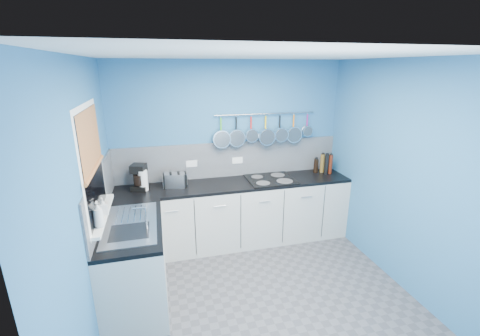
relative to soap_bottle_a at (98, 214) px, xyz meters
name	(u,v)px	position (x,y,z in m)	size (l,w,h in m)	color
floor	(262,297)	(1.53, -0.01, -1.18)	(3.20, 3.00, 0.02)	#47474C
ceiling	(267,54)	(1.53, -0.01, 1.34)	(3.20, 3.00, 0.02)	white
wall_back	(230,152)	(1.53, 1.50, 0.08)	(3.20, 0.02, 2.50)	#2A6493
wall_front	(353,288)	(1.53, -1.52, 0.08)	(3.20, 0.02, 2.50)	#2A6493
wall_left	(87,207)	(-0.08, -0.01, 0.08)	(0.02, 3.00, 2.50)	#2A6493
wall_right	(403,176)	(3.14, -0.01, 0.08)	(0.02, 3.00, 2.50)	#2A6493
backsplash_back	(230,159)	(1.53, 1.48, -0.02)	(3.20, 0.02, 0.50)	gray
backsplash_left	(101,193)	(-0.06, 0.59, -0.02)	(0.02, 1.80, 0.50)	gray
cabinet_run_back	(235,214)	(1.53, 1.19, -0.74)	(3.20, 0.60, 0.86)	#BAB6AE
worktop_back	(235,184)	(1.53, 1.19, -0.29)	(3.20, 0.60, 0.04)	black
cabinet_run_left	(135,264)	(0.23, 0.29, -0.74)	(0.60, 1.20, 0.86)	#BAB6AE
worktop_left	(131,226)	(0.23, 0.29, -0.29)	(0.60, 1.20, 0.04)	black
window_frame	(92,164)	(-0.05, 0.29, 0.38)	(0.01, 1.00, 1.10)	white
window_glass	(93,164)	(-0.04, 0.29, 0.38)	(0.01, 0.90, 1.00)	black
bamboo_blind	(90,140)	(-0.03, 0.29, 0.61)	(0.01, 0.90, 0.55)	#AB6535
window_sill	(102,214)	(-0.02, 0.29, -0.13)	(0.10, 0.98, 0.03)	white
sink_unit	(131,223)	(0.23, 0.29, -0.27)	(0.50, 0.95, 0.01)	silver
mixer_tap	(146,218)	(0.39, 0.11, -0.14)	(0.12, 0.08, 0.26)	silver
socket_left	(192,164)	(0.98, 1.47, -0.04)	(0.15, 0.01, 0.09)	white
socket_right	(237,160)	(1.63, 1.47, -0.04)	(0.15, 0.01, 0.09)	white
pot_rail	(266,114)	(2.03, 1.44, 0.61)	(0.02, 0.02, 1.45)	silver
soap_bottle_a	(98,214)	(0.00, 0.00, 0.00)	(0.09, 0.09, 0.24)	white
soap_bottle_b	(103,206)	(0.00, 0.25, -0.03)	(0.08, 0.08, 0.17)	white
paper_towel	(143,180)	(0.34, 1.21, -0.14)	(0.12, 0.12, 0.26)	white
coffee_maker	(139,177)	(0.29, 1.24, -0.10)	(0.19, 0.21, 0.33)	black
toaster	(175,180)	(0.73, 1.24, -0.18)	(0.28, 0.16, 0.18)	silver
canister	(184,180)	(0.85, 1.29, -0.20)	(0.10, 0.10, 0.14)	silver
hob	(271,179)	(2.04, 1.18, -0.26)	(0.64, 0.57, 0.01)	black
pan_0	(221,132)	(1.40, 1.43, 0.39)	(0.25, 0.09, 0.44)	silver
pan_1	(236,131)	(1.61, 1.43, 0.39)	(0.25, 0.07, 0.44)	silver
pan_2	(251,128)	(1.82, 1.43, 0.42)	(0.19, 0.09, 0.38)	silver
pan_3	(266,129)	(2.03, 1.43, 0.39)	(0.24, 0.12, 0.43)	silver
pan_4	(280,127)	(2.24, 1.43, 0.41)	(0.21, 0.12, 0.40)	silver
pan_5	(293,128)	(2.45, 1.43, 0.40)	(0.24, 0.07, 0.43)	silver
pan_6	(307,124)	(2.67, 1.43, 0.44)	(0.16, 0.07, 0.35)	silver
condiment_0	(329,166)	(3.00, 1.30, -0.17)	(0.07, 0.07, 0.19)	brown
condiment_1	(322,163)	(2.89, 1.31, -0.13)	(0.06, 0.06, 0.27)	brown
condiment_2	(316,166)	(2.79, 1.32, -0.17)	(0.07, 0.07, 0.21)	black
condiment_3	(330,164)	(2.97, 1.22, -0.13)	(0.05, 0.05, 0.28)	#4C190C
condiment_4	(326,164)	(2.91, 1.22, -0.12)	(0.06, 0.06, 0.29)	black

